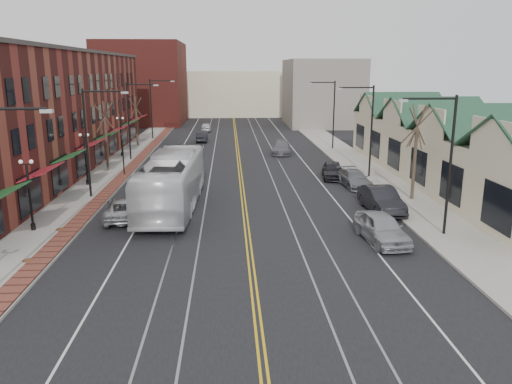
{
  "coord_description": "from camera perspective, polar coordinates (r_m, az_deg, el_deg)",
  "views": [
    {
      "loc": [
        -1.04,
        -21.14,
        9.57
      ],
      "look_at": [
        0.64,
        9.23,
        2.0
      ],
      "focal_mm": 35.0,
      "sensor_mm": 36.0,
      "label": 1
    }
  ],
  "objects": [
    {
      "name": "distant_car_far",
      "position": [
        78.42,
        -5.72,
        7.39
      ],
      "size": [
        1.61,
        3.96,
        1.35
      ],
      "primitive_type": "imported",
      "rotation": [
        0.0,
        0.0,
        3.14
      ],
      "color": "silver",
      "rests_on": "ground"
    },
    {
      "name": "building_left",
      "position": [
        51.54,
        -23.8,
        8.28
      ],
      "size": [
        10.0,
        50.0,
        11.0
      ],
      "primitive_type": "cube",
      "color": "maroon",
      "rests_on": "ground"
    },
    {
      "name": "parked_car_a",
      "position": [
        29.0,
        14.16,
        -4.0
      ],
      "size": [
        2.48,
        5.06,
        1.66
      ],
      "primitive_type": "imported",
      "rotation": [
        0.0,
        0.0,
        0.11
      ],
      "color": "#9B9EA2",
      "rests_on": "ground"
    },
    {
      "name": "streetlight_l_1",
      "position": [
        38.73,
        -18.23,
        6.54
      ],
      "size": [
        3.33,
        0.25,
        8.0
      ],
      "color": "black",
      "rests_on": "sidewalk_left"
    },
    {
      "name": "parked_car_d",
      "position": [
        44.89,
        8.78,
        2.49
      ],
      "size": [
        2.37,
        4.64,
        1.51
      ],
      "primitive_type": "imported",
      "rotation": [
        0.0,
        0.0,
        -0.14
      ],
      "color": "black",
      "rests_on": "ground"
    },
    {
      "name": "ground",
      "position": [
        23.23,
        -0.32,
        -10.35
      ],
      "size": [
        160.0,
        160.0,
        0.0
      ],
      "primitive_type": "plane",
      "color": "black",
      "rests_on": "ground"
    },
    {
      "name": "streetlight_r_1",
      "position": [
        45.03,
        12.55,
        7.85
      ],
      "size": [
        3.33,
        0.25,
        8.0
      ],
      "color": "black",
      "rests_on": "sidewalk_right"
    },
    {
      "name": "building_right",
      "position": [
        45.91,
        21.44,
        3.89
      ],
      "size": [
        8.0,
        36.0,
        4.6
      ],
      "primitive_type": "cube",
      "color": "beige",
      "rests_on": "ground"
    },
    {
      "name": "streetlight_r_0",
      "position": [
        30.05,
        20.66,
        4.38
      ],
      "size": [
        3.33,
        0.25,
        8.0
      ],
      "color": "black",
      "rests_on": "sidewalk_right"
    },
    {
      "name": "distant_car_right",
      "position": [
        57.37,
        2.94,
        5.09
      ],
      "size": [
        2.71,
        5.25,
        1.46
      ],
      "primitive_type": "imported",
      "rotation": [
        0.0,
        0.0,
        -0.14
      ],
      "color": "slate",
      "rests_on": "ground"
    },
    {
      "name": "streetlight_r_2",
      "position": [
        60.53,
        8.49,
        9.52
      ],
      "size": [
        3.33,
        0.25,
        8.0
      ],
      "color": "black",
      "rests_on": "sidewalk_right"
    },
    {
      "name": "traffic_signal",
      "position": [
        46.7,
        -14.98,
        4.6
      ],
      "size": [
        0.18,
        0.15,
        3.8
      ],
      "color": "black",
      "rests_on": "sidewalk_left"
    },
    {
      "name": "lamppost_l_1",
      "position": [
        32.28,
        -24.43,
        -0.49
      ],
      "size": [
        0.84,
        0.28,
        4.27
      ],
      "color": "black",
      "rests_on": "sidewalk_left"
    },
    {
      "name": "tree_left_near",
      "position": [
        48.89,
        -16.79,
        6.27
      ],
      "size": [
        1.78,
        1.37,
        6.48
      ],
      "color": "#382B21",
      "rests_on": "sidewalk_left"
    },
    {
      "name": "distant_car_left",
      "position": [
        67.21,
        -6.18,
        6.27
      ],
      "size": [
        1.44,
        4.01,
        1.31
      ],
      "primitive_type": "imported",
      "rotation": [
        0.0,
        0.0,
        3.13
      ],
      "color": "black",
      "rests_on": "ground"
    },
    {
      "name": "manhole_mid",
      "position": [
        27.83,
        -24.55,
        -7.11
      ],
      "size": [
        0.6,
        0.6,
        0.02
      ],
      "primitive_type": "cylinder",
      "color": "#592D19",
      "rests_on": "sidewalk_left"
    },
    {
      "name": "tree_right_mid",
      "position": [
        38.1,
        17.75,
        4.53
      ],
      "size": [
        1.9,
        1.46,
        6.93
      ],
      "color": "#382B21",
      "rests_on": "sidewalk_right"
    },
    {
      "name": "backdrop_right",
      "position": [
        87.71,
        7.53,
        11.2
      ],
      "size": [
        12.0,
        16.0,
        11.0
      ],
      "primitive_type": "cube",
      "color": "slate",
      "rests_on": "ground"
    },
    {
      "name": "lamppost_l_2",
      "position": [
        43.42,
        -18.86,
        3.45
      ],
      "size": [
        0.84,
        0.28,
        4.27
      ],
      "color": "black",
      "rests_on": "sidewalk_left"
    },
    {
      "name": "sidewalk_right",
      "position": [
        44.19,
        14.09,
        1.14
      ],
      "size": [
        4.0,
        120.0,
        0.15
      ],
      "primitive_type": "cube",
      "color": "gray",
      "rests_on": "ground"
    },
    {
      "name": "lamppost_l_3",
      "position": [
        56.86,
        -15.15,
        6.05
      ],
      "size": [
        0.84,
        0.28,
        4.27
      ],
      "color": "black",
      "rests_on": "sidewalk_left"
    },
    {
      "name": "parked_car_b",
      "position": [
        34.99,
        14.14,
        -0.88
      ],
      "size": [
        2.09,
        5.3,
        1.72
      ],
      "primitive_type": "imported",
      "rotation": [
        0.0,
        0.0,
        0.05
      ],
      "color": "black",
      "rests_on": "ground"
    },
    {
      "name": "tree_left_far",
      "position": [
        64.48,
        -13.51,
        7.99
      ],
      "size": [
        1.66,
        1.28,
        6.02
      ],
      "color": "#382B21",
      "rests_on": "sidewalk_left"
    },
    {
      "name": "streetlight_l_2",
      "position": [
        54.26,
        -13.94,
        8.77
      ],
      "size": [
        3.33,
        0.25,
        8.0
      ],
      "color": "black",
      "rests_on": "sidewalk_left"
    },
    {
      "name": "transit_bus",
      "position": [
        35.13,
        -9.56,
        1.16
      ],
      "size": [
        3.72,
        13.74,
        3.8
      ],
      "primitive_type": "imported",
      "rotation": [
        0.0,
        0.0,
        3.1
      ],
      "color": "white",
      "rests_on": "ground"
    },
    {
      "name": "manhole_far",
      "position": [
        32.26,
        -21.41,
        -3.98
      ],
      "size": [
        0.6,
        0.6,
        0.02
      ],
      "primitive_type": "cylinder",
      "color": "#592D19",
      "rests_on": "sidewalk_left"
    },
    {
      "name": "streetlight_l_3",
      "position": [
        70.01,
        -11.54,
        9.97
      ],
      "size": [
        3.33,
        0.25,
        8.0
      ],
      "color": "black",
      "rests_on": "sidewalk_left"
    },
    {
      "name": "parked_suv",
      "position": [
        33.51,
        -14.87,
        -1.84
      ],
      "size": [
        2.92,
        5.33,
        1.41
      ],
      "primitive_type": "imported",
      "rotation": [
        0.0,
        0.0,
        3.26
      ],
      "color": "#9EA1A5",
      "rests_on": "ground"
    },
    {
      "name": "backdrop_left",
      "position": [
        92.4,
        -12.76,
        12.04
      ],
      "size": [
        14.0,
        18.0,
        14.0
      ],
      "primitive_type": "cube",
      "color": "maroon",
      "rests_on": "ground"
    },
    {
      "name": "parked_car_c",
      "position": [
        41.98,
        11.18,
        1.49
      ],
      "size": [
        2.35,
        4.9,
        1.38
      ],
      "primitive_type": "imported",
      "rotation": [
        0.0,
        0.0,
        0.09
      ],
      "color": "slate",
      "rests_on": "ground"
    },
    {
      "name": "sidewalk_left",
      "position": [
        43.62,
        -17.63,
        0.74
      ],
      "size": [
        4.0,
        120.0,
        0.15
      ],
      "primitive_type": "cube",
      "color": "gray",
      "rests_on": "ground"
    },
    {
      "name": "backdrop_mid",
      "position": [
        106.27,
        -2.64,
        11.22
      ],
      "size": [
        22.0,
        14.0,
        9.0
      ],
      "primitive_type": "cube",
      "color": "beige",
      "rests_on": "ground"
    }
  ]
}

